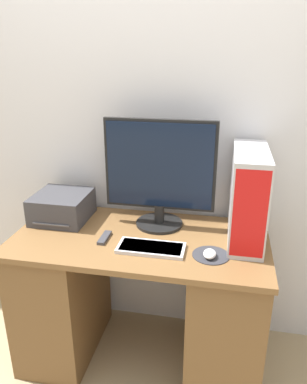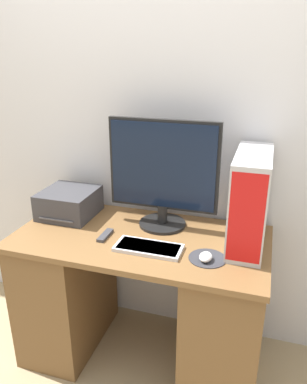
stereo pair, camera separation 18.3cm
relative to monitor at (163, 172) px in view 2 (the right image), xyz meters
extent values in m
cube|color=silver|center=(-0.07, 0.22, 0.25)|extent=(6.40, 0.05, 2.70)
cube|color=brown|center=(-0.07, -0.17, -0.32)|extent=(1.32, 0.67, 0.03)
cube|color=brown|center=(-0.54, -0.17, -0.72)|extent=(0.37, 0.61, 0.76)
cube|color=brown|center=(0.39, -0.17, -0.72)|extent=(0.37, 0.61, 0.76)
cylinder|color=black|center=(0.00, 0.00, -0.30)|extent=(0.26, 0.26, 0.02)
cylinder|color=black|center=(0.00, 0.00, -0.24)|extent=(0.05, 0.05, 0.10)
cube|color=black|center=(0.00, 0.01, 0.03)|extent=(0.59, 0.03, 0.48)
cube|color=black|center=(0.00, -0.01, 0.03)|extent=(0.56, 0.01, 0.45)
cube|color=silver|center=(0.01, -0.28, -0.30)|extent=(0.33, 0.15, 0.02)
cube|color=white|center=(0.01, -0.28, -0.29)|extent=(0.30, 0.13, 0.01)
cylinder|color=#2D2D33|center=(0.30, -0.28, -0.31)|extent=(0.18, 0.18, 0.00)
ellipsoid|color=silver|center=(0.29, -0.31, -0.29)|extent=(0.06, 0.08, 0.03)
cube|color=#B2B2B7|center=(0.46, -0.07, -0.08)|extent=(0.17, 0.47, 0.46)
cube|color=red|center=(0.46, -0.30, -0.08)|extent=(0.15, 0.01, 0.42)
cube|color=#38383D|center=(-0.56, -0.03, -0.23)|extent=(0.30, 0.30, 0.15)
cube|color=#515156|center=(-0.56, -0.13, -0.27)|extent=(0.21, 0.14, 0.01)
cube|color=#38383D|center=(-0.24, -0.23, -0.30)|extent=(0.04, 0.14, 0.02)
camera|label=1|loc=(0.34, -1.85, 0.61)|focal=35.00mm
camera|label=2|loc=(0.51, -1.80, 0.61)|focal=35.00mm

